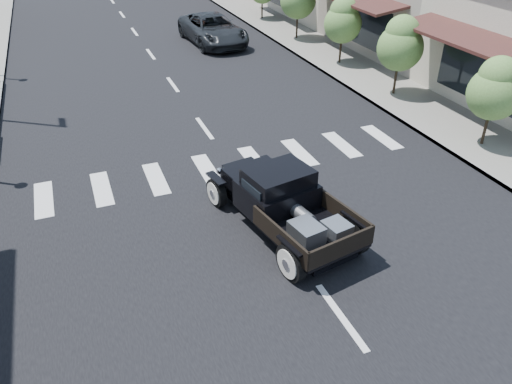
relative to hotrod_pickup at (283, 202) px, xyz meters
name	(u,v)px	position (x,y,z in m)	size (l,w,h in m)	color
ground	(282,236)	(-0.12, -0.29, -0.84)	(120.00, 120.00, 0.00)	black
road	(159,65)	(-0.12, 14.71, -0.83)	(14.00, 80.00, 0.02)	black
road_markings	(184,101)	(-0.12, 9.71, -0.84)	(12.00, 60.00, 0.06)	silver
sidewalk_right	(313,47)	(8.38, 14.71, -0.76)	(3.00, 80.00, 0.15)	gray
storefront_mid	(443,3)	(14.88, 12.71, 1.41)	(10.00, 9.00, 4.50)	gray
small_tree_a	(492,104)	(8.18, 1.84, 0.74)	(1.72, 1.72, 2.86)	#537C39
small_tree_b	(399,57)	(8.18, 6.96, 0.84)	(1.83, 1.83, 3.06)	#537C39
small_tree_c	(342,32)	(8.18, 11.52, 0.79)	(1.78, 1.78, 2.96)	#537C39
small_tree_d	(298,8)	(8.18, 16.44, 0.95)	(1.97, 1.97, 3.28)	#537C39
hotrod_pickup	(283,202)	(0.00, 0.00, 0.00)	(2.26, 4.84, 1.68)	black
second_car	(213,30)	(3.56, 17.53, -0.07)	(2.56, 5.56, 1.54)	black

